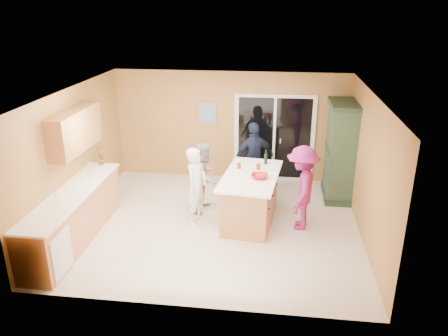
# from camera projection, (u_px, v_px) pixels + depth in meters

# --- Properties ---
(floor) EXTENTS (5.50, 5.50, 0.00)m
(floor) POSITION_uv_depth(u_px,v_px,m) (216.00, 224.00, 8.56)
(floor) COLOR white
(floor) RESTS_ON ground
(ceiling) EXTENTS (5.50, 5.00, 0.10)m
(ceiling) POSITION_uv_depth(u_px,v_px,m) (215.00, 92.00, 7.63)
(ceiling) COLOR silver
(ceiling) RESTS_ON wall_back
(wall_back) EXTENTS (5.50, 0.10, 2.60)m
(wall_back) POSITION_uv_depth(u_px,v_px,m) (230.00, 126.00, 10.41)
(wall_back) COLOR tan
(wall_back) RESTS_ON ground
(wall_front) EXTENTS (5.50, 0.10, 2.60)m
(wall_front) POSITION_uv_depth(u_px,v_px,m) (188.00, 227.00, 5.78)
(wall_front) COLOR tan
(wall_front) RESTS_ON ground
(wall_left) EXTENTS (0.10, 5.00, 2.60)m
(wall_left) POSITION_uv_depth(u_px,v_px,m) (75.00, 156.00, 8.42)
(wall_left) COLOR tan
(wall_left) RESTS_ON ground
(wall_right) EXTENTS (0.10, 5.00, 2.60)m
(wall_right) POSITION_uv_depth(u_px,v_px,m) (368.00, 169.00, 7.78)
(wall_right) COLOR tan
(wall_right) RESTS_ON ground
(left_cabinet_run) EXTENTS (0.65, 3.05, 1.24)m
(left_cabinet_run) POSITION_uv_depth(u_px,v_px,m) (70.00, 221.00, 7.71)
(left_cabinet_run) COLOR #CA794E
(left_cabinet_run) RESTS_ON floor
(upper_cabinets) EXTENTS (0.35, 1.60, 0.75)m
(upper_cabinets) POSITION_uv_depth(u_px,v_px,m) (75.00, 130.00, 8.01)
(upper_cabinets) COLOR #CA794E
(upper_cabinets) RESTS_ON wall_left
(sliding_door) EXTENTS (1.90, 0.07, 2.10)m
(sliding_door) POSITION_uv_depth(u_px,v_px,m) (274.00, 138.00, 10.35)
(sliding_door) COLOR silver
(sliding_door) RESTS_ON floor
(framed_picture) EXTENTS (0.46, 0.04, 0.56)m
(framed_picture) POSITION_uv_depth(u_px,v_px,m) (207.00, 113.00, 10.35)
(framed_picture) COLOR #A37851
(framed_picture) RESTS_ON wall_back
(kitchen_island) EXTENTS (1.21, 1.97, 0.98)m
(kitchen_island) POSITION_uv_depth(u_px,v_px,m) (250.00, 199.00, 8.55)
(kitchen_island) COLOR #CA794E
(kitchen_island) RESTS_ON floor
(green_hutch) EXTENTS (0.61, 1.17, 2.14)m
(green_hutch) POSITION_uv_depth(u_px,v_px,m) (340.00, 152.00, 9.41)
(green_hutch) COLOR #223626
(green_hutch) RESTS_ON floor
(woman_white) EXTENTS (0.52, 0.65, 1.54)m
(woman_white) POSITION_uv_depth(u_px,v_px,m) (196.00, 186.00, 8.36)
(woman_white) COLOR white
(woman_white) RESTS_ON floor
(woman_grey) EXTENTS (0.70, 0.82, 1.46)m
(woman_grey) POSITION_uv_depth(u_px,v_px,m) (205.00, 177.00, 8.94)
(woman_grey) COLOR #A1A0A3
(woman_grey) RESTS_ON floor
(woman_navy) EXTENTS (1.04, 0.80, 1.64)m
(woman_navy) POSITION_uv_depth(u_px,v_px,m) (254.00, 158.00, 9.71)
(woman_navy) COLOR #181C36
(woman_navy) RESTS_ON floor
(woman_magenta) EXTENTS (0.76, 1.14, 1.63)m
(woman_magenta) POSITION_uv_depth(u_px,v_px,m) (302.00, 188.00, 8.18)
(woman_magenta) COLOR #992161
(woman_magenta) RESTS_ON floor
(serving_bowl) EXTENTS (0.34, 0.34, 0.08)m
(serving_bowl) POSITION_uv_depth(u_px,v_px,m) (259.00, 176.00, 8.19)
(serving_bowl) COLOR #B41414
(serving_bowl) RESTS_ON kitchen_island
(tulip_vase) EXTENTS (0.26, 0.22, 0.42)m
(tulip_vase) POSITION_uv_depth(u_px,v_px,m) (101.00, 155.00, 8.93)
(tulip_vase) COLOR red
(tulip_vase) RESTS_ON left_cabinet_run
(tumbler_near) EXTENTS (0.09, 0.09, 0.11)m
(tumbler_near) POSITION_uv_depth(u_px,v_px,m) (239.00, 166.00, 8.66)
(tumbler_near) COLOR #B41414
(tumbler_near) RESTS_ON kitchen_island
(tumbler_far) EXTENTS (0.09, 0.09, 0.12)m
(tumbler_far) POSITION_uv_depth(u_px,v_px,m) (258.00, 167.00, 8.60)
(tumbler_far) COLOR #B41414
(tumbler_far) RESTS_ON kitchen_island
(wine_bottle) EXTENTS (0.07, 0.07, 0.29)m
(wine_bottle) POSITION_uv_depth(u_px,v_px,m) (266.00, 159.00, 8.88)
(wine_bottle) COLOR black
(wine_bottle) RESTS_ON kitchen_island
(white_plate) EXTENTS (0.30, 0.30, 0.02)m
(white_plate) POSITION_uv_depth(u_px,v_px,m) (245.00, 183.00, 7.95)
(white_plate) COLOR silver
(white_plate) RESTS_ON kitchen_island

